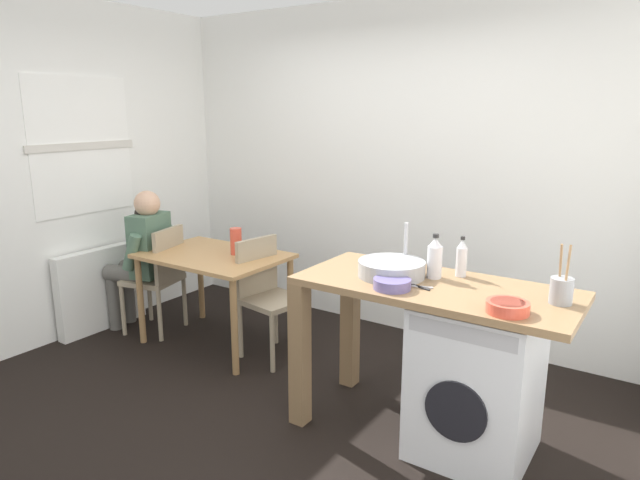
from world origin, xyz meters
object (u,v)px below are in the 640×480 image
colander (508,306)px  utensil_crock (561,290)px  vase (236,241)px  seated_person (142,253)px  bottle_tall_green (435,258)px  mixing_bowl (392,283)px  dining_table (214,266)px  chair_person_seat (160,274)px  chair_opposite (267,291)px  washing_machine (476,379)px  bottle_squat_brown (462,258)px

colander → utensil_crock: bearing=56.3°
utensil_crock → vase: (-2.42, 0.34, -0.15)m
seated_person → colander: size_ratio=6.00×
bottle_tall_green → mixing_bowl: bearing=-109.4°
colander → vase: (-2.24, 0.61, -0.11)m
dining_table → vase: vase is taller
chair_person_seat → chair_opposite: bearing=-96.0°
dining_table → chair_opposite: size_ratio=1.22×
dining_table → bottle_tall_green: bottle_tall_green is taller
chair_person_seat → vase: 0.80m
colander → vase: bearing=164.8°
washing_machine → colander: bearing=-49.3°
colander → washing_machine: bearing=130.7°
washing_machine → bottle_tall_green: size_ratio=3.41×
dining_table → vase: (0.15, 0.10, 0.20)m
seated_person → bottle_squat_brown: size_ratio=5.17×
vase → washing_machine: bearing=-10.7°
chair_opposite → mixing_bowl: size_ratio=4.50×
dining_table → chair_opposite: (0.48, 0.06, -0.14)m
mixing_bowl → vase: mixing_bowl is taller
dining_table → chair_person_seat: bearing=-171.5°
seated_person → vase: 0.90m
dining_table → bottle_squat_brown: bottle_squat_brown is taller
seated_person → colander: seated_person is taller
utensil_crock → washing_machine: bearing=-171.9°
washing_machine → bottle_tall_green: 0.69m
chair_opposite → bottle_tall_green: bearing=89.8°
washing_machine → colander: 0.59m
chair_person_seat → bottle_squat_brown: 2.61m
bottle_tall_green → utensil_crock: 0.68m
dining_table → bottle_squat_brown: (2.01, -0.07, 0.38)m
chair_person_seat → seated_person: 0.23m
bottle_tall_green → mixing_bowl: (-0.11, -0.31, -0.08)m
chair_opposite → utensil_crock: size_ratio=3.00×
washing_machine → bottle_squat_brown: bottle_squat_brown is taller
dining_table → colander: size_ratio=5.50×
vase → bottle_squat_brown: bearing=-5.2°
chair_person_seat → mixing_bowl: mixing_bowl is taller
mixing_bowl → utensil_crock: bearing=17.6°
colander → bottle_squat_brown: bearing=131.2°
chair_opposite → washing_machine: 1.77m
seated_person → washing_machine: seated_person is taller
seated_person → mixing_bowl: size_ratio=6.00×
washing_machine → vase: (-2.06, 0.39, 0.41)m
vase → bottle_tall_green: bearing=-9.1°
chair_opposite → bottle_squat_brown: (1.53, -0.13, 0.52)m
seated_person → dining_table: bearing=-94.3°
chair_person_seat → bottle_squat_brown: (2.56, 0.01, 0.52)m
seated_person → vase: bearing=-89.5°
chair_person_seat → vase: bearing=-89.4°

